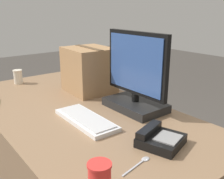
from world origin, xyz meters
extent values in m
cube|color=#8C6B4C|center=(0.00, 0.00, 0.36)|extent=(1.80, 0.90, 0.72)
cube|color=black|center=(0.22, 0.28, 0.74)|extent=(0.36, 0.23, 0.05)
cylinder|color=black|center=(0.22, 0.28, 0.79)|extent=(0.04, 0.04, 0.05)
cube|color=black|center=(0.22, 0.28, 1.00)|extent=(0.46, 0.03, 0.36)
cube|color=#2D4C8C|center=(0.22, 0.26, 1.00)|extent=(0.41, 0.01, 0.32)
cube|color=silver|center=(0.20, -0.06, 0.73)|extent=(0.42, 0.16, 0.02)
cube|color=silver|center=(0.20, -0.06, 0.75)|extent=(0.38, 0.13, 0.01)
cube|color=black|center=(0.61, 0.07, 0.74)|extent=(0.22, 0.22, 0.04)
cube|color=black|center=(0.55, 0.06, 0.78)|extent=(0.09, 0.18, 0.03)
cube|color=gray|center=(0.64, 0.08, 0.76)|extent=(0.13, 0.13, 0.01)
cylinder|color=beige|center=(-0.75, -0.08, 0.77)|extent=(0.07, 0.07, 0.10)
cylinder|color=beige|center=(-0.75, -0.08, 0.83)|extent=(0.07, 0.07, 0.01)
cylinder|color=red|center=(0.69, -0.32, 0.77)|extent=(0.07, 0.07, 0.10)
cylinder|color=red|center=(0.69, -0.32, 0.83)|extent=(0.08, 0.08, 0.01)
cube|color=#B2B2B7|center=(0.66, -0.14, 0.72)|extent=(0.03, 0.13, 0.00)
ellipsoid|color=#B2B2B7|center=(0.65, -0.06, 0.72)|extent=(0.04, 0.04, 0.00)
cube|color=#9E754C|center=(-0.24, 0.26, 0.88)|extent=(0.34, 0.31, 0.31)
cube|color=brown|center=(-0.24, 0.26, 1.03)|extent=(0.32, 0.06, 0.00)
camera|label=1|loc=(1.28, -0.73, 1.30)|focal=42.00mm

